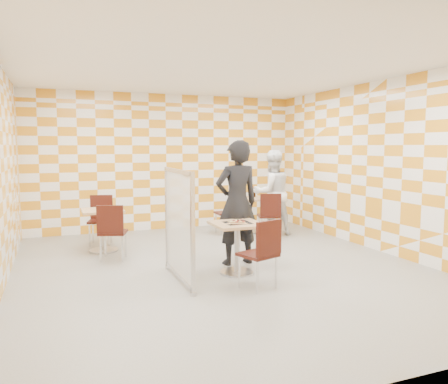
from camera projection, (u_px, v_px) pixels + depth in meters
name	position (u px, v px, depth m)	size (l,w,h in m)	color
room_shell	(210.00, 168.00, 7.00)	(7.00, 7.00, 7.00)	gray
main_table	(237.00, 239.00, 6.34)	(0.70, 0.70, 0.75)	tan
second_table	(250.00, 209.00, 9.41)	(0.70, 0.70, 0.75)	tan
empty_table	(103.00, 223.00, 7.70)	(0.70, 0.70, 0.75)	tan
chair_main_front	(263.00, 249.00, 5.60)	(0.53, 0.54, 0.92)	#34100A
chair_second_front	(270.00, 212.00, 8.74)	(0.52, 0.53, 0.92)	#34100A
chair_second_side	(230.00, 208.00, 9.25)	(0.44, 0.43, 0.92)	#34100A
chair_empty_near	(112.00, 228.00, 7.04)	(0.53, 0.54, 0.92)	#34100A
chair_empty_far	(101.00, 216.00, 8.29)	(0.52, 0.52, 0.92)	#34100A
partition	(179.00, 225.00, 5.95)	(0.08, 1.38, 1.55)	white
man_dark	(237.00, 203.00, 6.83)	(0.71, 0.47, 1.95)	black
man_white	(272.00, 193.00, 9.11)	(0.86, 0.67, 1.77)	white
pizza_on_foil	(238.00, 222.00, 6.30)	(0.40, 0.40, 0.04)	silver
sport_bottle	(243.00, 194.00, 9.37)	(0.06, 0.06, 0.20)	white
soda_bottle	(254.00, 192.00, 9.53)	(0.07, 0.07, 0.23)	black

